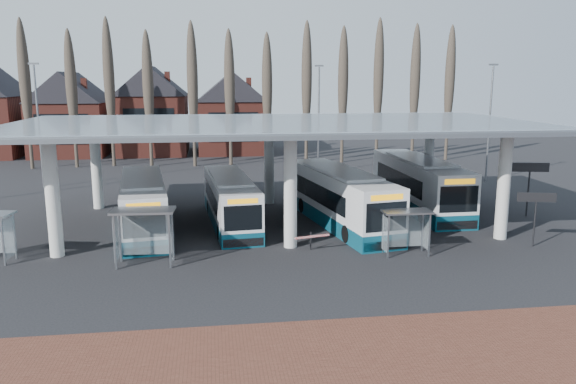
{
  "coord_description": "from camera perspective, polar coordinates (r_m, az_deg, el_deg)",
  "views": [
    {
      "loc": [
        -4.06,
        -26.24,
        8.82
      ],
      "look_at": [
        0.49,
        7.0,
        2.1
      ],
      "focal_mm": 35.0,
      "sensor_mm": 36.0,
      "label": 1
    }
  ],
  "objects": [
    {
      "name": "station_canopy",
      "position": [
        34.62,
        -1.03,
        6.12
      ],
      "size": [
        32.0,
        16.0,
        6.34
      ],
      "color": "silver",
      "rests_on": "ground"
    },
    {
      "name": "lamp_post_a",
      "position": [
        50.33,
        -24.01,
        6.38
      ],
      "size": [
        0.8,
        0.16,
        10.17
      ],
      "color": "slate",
      "rests_on": "ground"
    },
    {
      "name": "shelter_2",
      "position": [
        29.3,
        11.84,
        -3.01
      ],
      "size": [
        2.51,
        1.27,
        2.32
      ],
      "rotation": [
        0.0,
        0.0,
        -0.01
      ],
      "color": "gray",
      "rests_on": "ground"
    },
    {
      "name": "info_sign_1",
      "position": [
        39.68,
        23.36,
        1.94
      ],
      "size": [
        2.38,
        0.57,
        3.56
      ],
      "rotation": [
        0.0,
        0.0,
        -0.19
      ],
      "color": "black",
      "rests_on": "ground"
    },
    {
      "name": "lamp_post_b",
      "position": [
        53.31,
        3.13,
        7.56
      ],
      "size": [
        0.8,
        0.16,
        10.17
      ],
      "color": "slate",
      "rests_on": "ground"
    },
    {
      "name": "lamp_post_c",
      "position": [
        52.24,
        19.8,
        6.84
      ],
      "size": [
        0.8,
        0.16,
        10.17
      ],
      "color": "slate",
      "rests_on": "ground"
    },
    {
      "name": "bus_0",
      "position": [
        34.64,
        -14.5,
        -1.27
      ],
      "size": [
        3.8,
        11.52,
        3.14
      ],
      "rotation": [
        0.0,
        0.0,
        0.12
      ],
      "color": "silver",
      "rests_on": "ground"
    },
    {
      "name": "townhouse_row",
      "position": [
        71.26,
        -17.42,
        8.5
      ],
      "size": [
        36.8,
        10.3,
        12.25
      ],
      "color": "maroon",
      "rests_on": "ground"
    },
    {
      "name": "shelter_1",
      "position": [
        27.95,
        -14.4,
        -3.16
      ],
      "size": [
        3.04,
        1.64,
        2.75
      ],
      "rotation": [
        0.0,
        0.0,
        -0.05
      ],
      "color": "gray",
      "rests_on": "ground"
    },
    {
      "name": "barrier",
      "position": [
        29.35,
        2.43,
        -4.65
      ],
      "size": [
        1.9,
        0.74,
        0.97
      ],
      "rotation": [
        0.0,
        0.0,
        0.24
      ],
      "color": "black",
      "rests_on": "ground"
    },
    {
      "name": "poplar_row",
      "position": [
        59.38,
        -3.95,
        11.26
      ],
      "size": [
        45.1,
        1.1,
        14.5
      ],
      "color": "#473D33",
      "rests_on": "ground"
    },
    {
      "name": "bus_2",
      "position": [
        34.88,
        5.25,
        -0.65
      ],
      "size": [
        4.69,
        12.59,
        3.42
      ],
      "rotation": [
        0.0,
        0.0,
        0.17
      ],
      "color": "silver",
      "rests_on": "ground"
    },
    {
      "name": "info_sign_0",
      "position": [
        32.59,
        23.92,
        -0.89
      ],
      "size": [
        1.95,
        0.6,
        2.95
      ],
      "rotation": [
        0.0,
        0.0,
        -0.25
      ],
      "color": "black",
      "rests_on": "ground"
    },
    {
      "name": "bus_1",
      "position": [
        35.04,
        -5.89,
        -0.92
      ],
      "size": [
        3.28,
        11.03,
        3.02
      ],
      "rotation": [
        0.0,
        0.0,
        0.09
      ],
      "color": "silver",
      "rests_on": "ground"
    },
    {
      "name": "ground",
      "position": [
        27.98,
        0.96,
        -7.06
      ],
      "size": [
        140.0,
        140.0,
        0.0
      ],
      "primitive_type": "plane",
      "color": "black",
      "rests_on": "ground"
    },
    {
      "name": "bus_3",
      "position": [
        40.18,
        13.08,
        0.76
      ],
      "size": [
        2.85,
        12.69,
        3.52
      ],
      "rotation": [
        0.0,
        0.0,
        0.01
      ],
      "color": "silver",
      "rests_on": "ground"
    }
  ]
}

